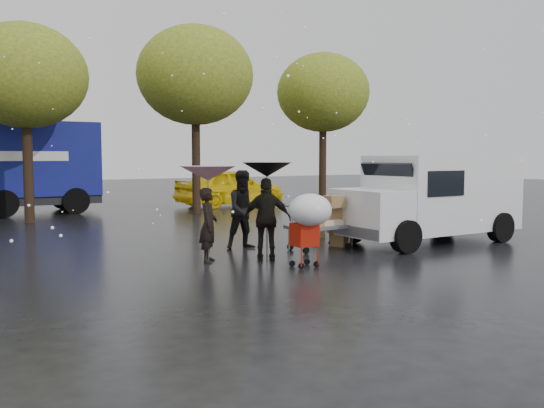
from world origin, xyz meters
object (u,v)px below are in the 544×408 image
person_black (267,219)px  white_van (432,197)px  vendor_cart (322,219)px  shopping_cart (309,214)px  person_pink (208,225)px  yellow_taxi (230,187)px

person_black → white_van: size_ratio=0.35×
vendor_cart → shopping_cart: 2.35m
person_black → white_van: (4.93, 0.06, 0.29)m
person_pink → vendor_cart: bearing=-57.2°
shopping_cart → yellow_taxi: bearing=68.8°
person_pink → shopping_cart: (1.36, -1.67, 0.30)m
person_black → vendor_cart: person_black is taller
vendor_cart → yellow_taxi: bearing=72.8°
yellow_taxi → person_pink: bearing=146.0°
white_van → yellow_taxi: white_van is taller
person_black → vendor_cart: size_ratio=1.14×
person_pink → shopping_cart: 2.18m
vendor_cart → shopping_cart: shopping_cart is taller
person_pink → person_black: 1.23m
person_black → white_van: white_van is taller
vendor_cart → person_pink: bearing=-179.4°
person_black → yellow_taxi: 13.42m
person_pink → white_van: (6.06, -0.42, 0.39)m
white_van → person_pink: bearing=176.1°
person_black → yellow_taxi: bearing=-82.9°
vendor_cart → yellow_taxi: yellow_taxi is taller
vendor_cart → yellow_taxi: 12.31m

